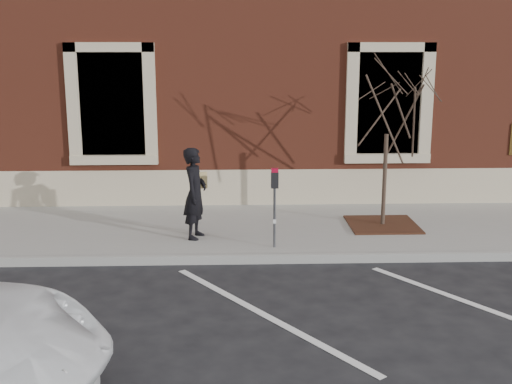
{
  "coord_description": "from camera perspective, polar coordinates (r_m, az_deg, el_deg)",
  "views": [
    {
      "loc": [
        -0.38,
        -10.44,
        3.61
      ],
      "look_at": [
        0.0,
        0.6,
        1.1
      ],
      "focal_mm": 45.0,
      "sensor_mm": 36.0,
      "label": 1
    }
  ],
  "objects": [
    {
      "name": "ground",
      "position": [
        11.06,
        0.11,
        -6.26
      ],
      "size": [
        120.0,
        120.0,
        0.0
      ],
      "primitive_type": "plane",
      "color": "#28282B",
      "rests_on": "ground"
    },
    {
      "name": "sidewalk_near",
      "position": [
        12.7,
        -0.18,
        -3.36
      ],
      "size": [
        40.0,
        3.5,
        0.15
      ],
      "primitive_type": "cube",
      "color": "#999690",
      "rests_on": "ground"
    },
    {
      "name": "curb_near",
      "position": [
        10.99,
        0.12,
        -5.97
      ],
      "size": [
        40.0,
        0.12,
        0.15
      ],
      "primitive_type": "cube",
      "color": "#9E9E99",
      "rests_on": "ground"
    },
    {
      "name": "parking_stripes",
      "position": [
        9.01,
        0.62,
        -10.81
      ],
      "size": [
        28.0,
        4.4,
        0.01
      ],
      "primitive_type": null,
      "color": "silver",
      "rests_on": "ground"
    },
    {
      "name": "building_civic",
      "position": [
        18.19,
        -0.79,
        14.01
      ],
      "size": [
        40.0,
        8.62,
        8.0
      ],
      "color": "brown",
      "rests_on": "ground"
    },
    {
      "name": "man",
      "position": [
        11.77,
        -5.44,
        -0.12
      ],
      "size": [
        0.55,
        0.7,
        1.68
      ],
      "primitive_type": "imported",
      "rotation": [
        0.0,
        0.0,
        1.31
      ],
      "color": "black",
      "rests_on": "sidewalk_near"
    },
    {
      "name": "parking_meter",
      "position": [
        11.12,
        1.67,
        -0.09
      ],
      "size": [
        0.13,
        0.1,
        1.41
      ],
      "rotation": [
        0.0,
        0.0,
        -0.08
      ],
      "color": "#595B60",
      "rests_on": "sidewalk_near"
    },
    {
      "name": "tree_grate",
      "position": [
        12.97,
        11.18,
        -2.85
      ],
      "size": [
        1.34,
        1.34,
        0.03
      ],
      "primitive_type": "cube",
      "color": "#452316",
      "rests_on": "sidewalk_near"
    },
    {
      "name": "sapling",
      "position": [
        12.55,
        11.63,
        7.29
      ],
      "size": [
        1.98,
        1.98,
        3.31
      ],
      "color": "#3E3126",
      "rests_on": "sidewalk_near"
    }
  ]
}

